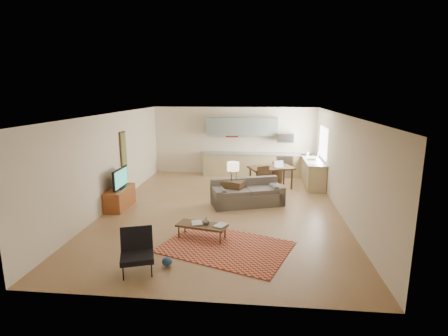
# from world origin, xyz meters

# --- Properties ---
(room) EXTENTS (9.00, 9.00, 9.00)m
(room) POSITION_xyz_m (0.00, 0.00, 1.35)
(room) COLOR olive
(room) RESTS_ON ground
(kitchen_counter_back) EXTENTS (4.26, 0.64, 0.92)m
(kitchen_counter_back) POSITION_xyz_m (0.90, 4.18, 0.46)
(kitchen_counter_back) COLOR tan
(kitchen_counter_back) RESTS_ON ground
(kitchen_counter_right) EXTENTS (0.64, 2.26, 0.92)m
(kitchen_counter_right) POSITION_xyz_m (2.93, 3.00, 0.46)
(kitchen_counter_right) COLOR tan
(kitchen_counter_right) RESTS_ON ground
(kitchen_range) EXTENTS (0.62, 0.62, 0.90)m
(kitchen_range) POSITION_xyz_m (2.00, 4.18, 0.45)
(kitchen_range) COLOR #A5A8AD
(kitchen_range) RESTS_ON ground
(kitchen_microwave) EXTENTS (0.62, 0.40, 0.35)m
(kitchen_microwave) POSITION_xyz_m (2.00, 4.20, 1.55)
(kitchen_microwave) COLOR #A5A8AD
(kitchen_microwave) RESTS_ON room
(upper_cabinets) EXTENTS (2.80, 0.34, 0.70)m
(upper_cabinets) POSITION_xyz_m (0.30, 4.33, 1.95)
(upper_cabinets) COLOR slate
(upper_cabinets) RESTS_ON room
(window_right) EXTENTS (0.02, 1.40, 1.05)m
(window_right) POSITION_xyz_m (3.23, 3.00, 1.55)
(window_right) COLOR white
(window_right) RESTS_ON room
(wall_art_left) EXTENTS (0.06, 0.42, 1.10)m
(wall_art_left) POSITION_xyz_m (-3.21, 0.90, 1.55)
(wall_art_left) COLOR olive
(wall_art_left) RESTS_ON room
(triptych) EXTENTS (1.70, 0.04, 0.50)m
(triptych) POSITION_xyz_m (-0.10, 4.47, 1.75)
(triptych) COLOR beige
(triptych) RESTS_ON room
(rug) EXTENTS (3.11, 2.63, 0.02)m
(rug) POSITION_xyz_m (0.31, -2.47, 0.01)
(rug) COLOR maroon
(rug) RESTS_ON floor
(sofa) EXTENTS (2.36, 1.61, 0.76)m
(sofa) POSITION_xyz_m (0.68, 0.49, 0.38)
(sofa) COLOR #5C554B
(sofa) RESTS_ON floor
(coffee_table) EXTENTS (1.23, 0.71, 0.35)m
(coffee_table) POSITION_xyz_m (-0.27, -2.06, 0.17)
(coffee_table) COLOR #47311B
(coffee_table) RESTS_ON floor
(book_a) EXTENTS (0.38, 0.43, 0.03)m
(book_a) POSITION_xyz_m (-0.50, -2.05, 0.36)
(book_a) COLOR maroon
(book_a) RESTS_ON coffee_table
(book_b) EXTENTS (0.48, 0.51, 0.02)m
(book_b) POSITION_xyz_m (0.06, -2.05, 0.36)
(book_b) COLOR navy
(book_b) RESTS_ON coffee_table
(vase) EXTENTS (0.18, 0.18, 0.17)m
(vase) POSITION_xyz_m (-0.17, -2.04, 0.43)
(vase) COLOR black
(vase) RESTS_ON coffee_table
(armchair) EXTENTS (0.88, 0.88, 0.80)m
(armchair) POSITION_xyz_m (-1.22, -3.69, 0.40)
(armchair) COLOR black
(armchair) RESTS_ON floor
(tv_credenza) EXTENTS (0.49, 1.26, 0.58)m
(tv_credenza) POSITION_xyz_m (-2.99, -0.13, 0.29)
(tv_credenza) COLOR brown
(tv_credenza) RESTS_ON floor
(tv) EXTENTS (0.10, 0.97, 0.58)m
(tv) POSITION_xyz_m (-2.94, -0.13, 0.88)
(tv) COLOR black
(tv) RESTS_ON tv_credenza
(console_table) EXTENTS (0.73, 0.61, 0.72)m
(console_table) POSITION_xyz_m (0.25, 0.51, 0.36)
(console_table) COLOR #3A2617
(console_table) RESTS_ON floor
(table_lamp) EXTENTS (0.44, 0.44, 0.58)m
(table_lamp) POSITION_xyz_m (0.25, 0.51, 1.01)
(table_lamp) COLOR beige
(table_lamp) RESTS_ON console_table
(dining_table) EXTENTS (1.69, 1.33, 0.75)m
(dining_table) POSITION_xyz_m (1.42, 2.42, 0.38)
(dining_table) COLOR #3A2617
(dining_table) RESTS_ON floor
(dining_chair_near) EXTENTS (0.60, 0.60, 0.91)m
(dining_chair_near) POSITION_xyz_m (1.24, 1.66, 0.45)
(dining_chair_near) COLOR #3A2617
(dining_chair_near) RESTS_ON floor
(dining_chair_far) EXTENTS (0.53, 0.54, 0.85)m
(dining_chair_far) POSITION_xyz_m (1.60, 3.18, 0.42)
(dining_chair_far) COLOR #3A2617
(dining_chair_far) RESTS_ON floor
(laptop) EXTENTS (0.38, 0.33, 0.24)m
(laptop) POSITION_xyz_m (1.72, 2.32, 0.87)
(laptop) COLOR #A5A8AD
(laptop) RESTS_ON dining_table
(soap_bottle) EXTENTS (0.13, 0.13, 0.19)m
(soap_bottle) POSITION_xyz_m (2.83, 3.77, 1.02)
(soap_bottle) COLOR beige
(soap_bottle) RESTS_ON kitchen_counter_right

